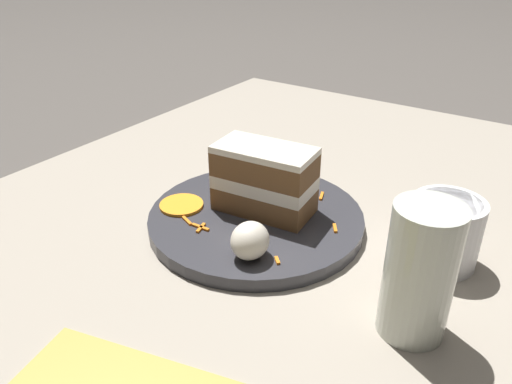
% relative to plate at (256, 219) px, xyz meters
% --- Properties ---
extents(ground_plane, '(6.00, 6.00, 0.00)m').
position_rel_plate_xyz_m(ground_plane, '(-0.02, -0.03, -0.05)').
color(ground_plane, '#4C4742').
rests_on(ground_plane, ground).
extents(dining_table, '(1.23, 0.90, 0.04)m').
position_rel_plate_xyz_m(dining_table, '(-0.02, -0.03, -0.03)').
color(dining_table, gray).
rests_on(dining_table, ground).
extents(plate, '(0.28, 0.28, 0.02)m').
position_rel_plate_xyz_m(plate, '(0.00, 0.00, 0.00)').
color(plate, '#333338').
rests_on(plate, dining_table).
extents(cake_slice, '(0.08, 0.13, 0.09)m').
position_rel_plate_xyz_m(cake_slice, '(0.01, -0.00, 0.05)').
color(cake_slice, brown).
rests_on(cake_slice, plate).
extents(cream_dollop, '(0.05, 0.04, 0.04)m').
position_rel_plate_xyz_m(cream_dollop, '(-0.09, -0.05, 0.03)').
color(cream_dollop, silver).
rests_on(cream_dollop, plate).
extents(orange_garnish, '(0.06, 0.06, 0.00)m').
position_rel_plate_xyz_m(orange_garnish, '(-0.04, 0.09, 0.01)').
color(orange_garnish, orange).
rests_on(orange_garnish, plate).
extents(carrot_shreds_scatter, '(0.19, 0.19, 0.00)m').
position_rel_plate_xyz_m(carrot_shreds_scatter, '(0.01, 0.00, 0.01)').
color(carrot_shreds_scatter, orange).
rests_on(carrot_shreds_scatter, plate).
extents(drinking_glass, '(0.07, 0.07, 0.14)m').
position_rel_plate_xyz_m(drinking_glass, '(-0.08, -0.24, 0.05)').
color(drinking_glass, beige).
rests_on(drinking_glass, dining_table).
extents(coffee_mug, '(0.08, 0.08, 0.08)m').
position_rel_plate_xyz_m(coffee_mug, '(0.05, -0.23, 0.04)').
color(coffee_mug, white).
rests_on(coffee_mug, dining_table).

